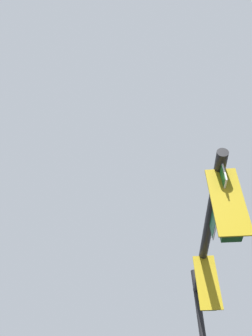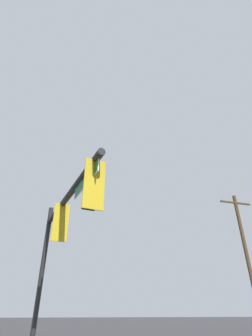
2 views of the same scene
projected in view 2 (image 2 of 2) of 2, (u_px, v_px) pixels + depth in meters
The scene contains 2 objects.
signal_pole_near at pixel (62, 225), 8.46m from camera, with size 6.08×1.23×5.98m.
utility_pole at pixel (248, 259), 19.09m from camera, with size 0.27×2.76×10.49m.
Camera 2 is at (4.56, -8.52, 2.00)m, focal length 28.00 mm.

